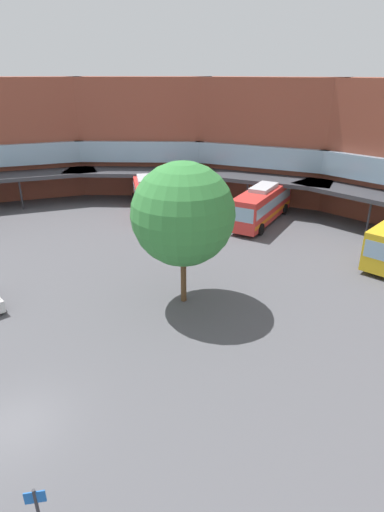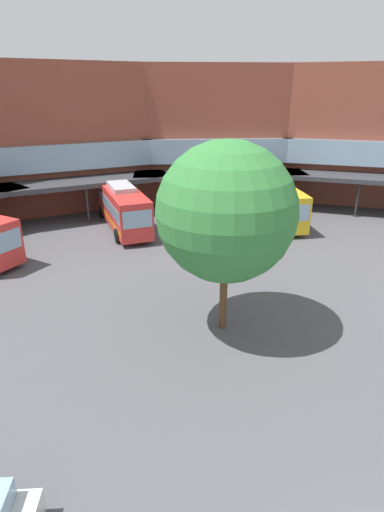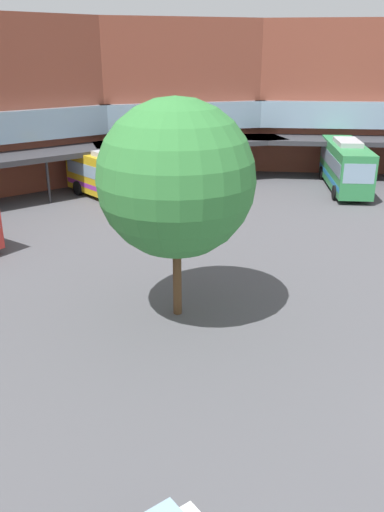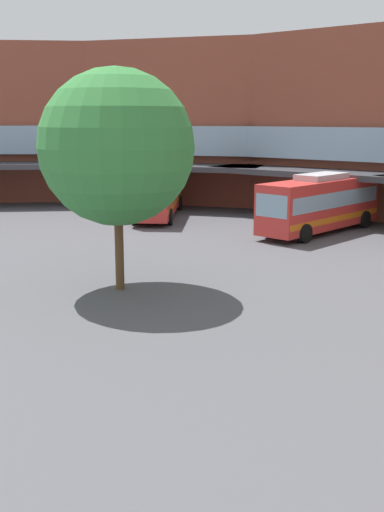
{
  "view_description": "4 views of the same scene",
  "coord_description": "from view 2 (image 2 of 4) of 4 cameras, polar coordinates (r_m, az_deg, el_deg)",
  "views": [
    {
      "loc": [
        13.61,
        -6.55,
        13.6
      ],
      "look_at": [
        -1.01,
        14.22,
        2.38
      ],
      "focal_mm": 29.38,
      "sensor_mm": 36.0,
      "label": 1
    },
    {
      "loc": [
        -6.47,
        -3.61,
        10.86
      ],
      "look_at": [
        -1.33,
        14.99,
        2.89
      ],
      "focal_mm": 28.51,
      "sensor_mm": 36.0,
      "label": 2
    },
    {
      "loc": [
        -15.04,
        -1.09,
        10.52
      ],
      "look_at": [
        2.07,
        13.91,
        1.51
      ],
      "focal_mm": 36.54,
      "sensor_mm": 36.0,
      "label": 3
    },
    {
      "loc": [
        20.45,
        -1.45,
        7.0
      ],
      "look_at": [
        1.95,
        14.39,
        1.56
      ],
      "focal_mm": 43.47,
      "sensor_mm": 36.0,
      "label": 4
    }
  ],
  "objects": [
    {
      "name": "station_building",
      "position": [
        29.87,
        -2.83,
        13.64
      ],
      "size": [
        84.7,
        43.14,
        13.08
      ],
      "color": "brown",
      "rests_on": "ground"
    },
    {
      "name": "bus_2",
      "position": [
        36.58,
        11.34,
        7.71
      ],
      "size": [
        3.94,
        10.7,
        3.62
      ],
      "rotation": [
        0.0,
        0.0,
        4.58
      ],
      "color": "gold",
      "rests_on": "ground"
    },
    {
      "name": "bus_4",
      "position": [
        34.35,
        -9.73,
        6.91
      ],
      "size": [
        3.56,
        10.41,
        3.66
      ],
      "rotation": [
        0.0,
        0.0,
        4.81
      ],
      "color": "red",
      "rests_on": "ground"
    },
    {
      "name": "plaza_tree",
      "position": [
        17.92,
        4.82,
        6.12
      ],
      "size": [
        6.25,
        6.25,
        8.98
      ],
      "color": "brown",
      "rests_on": "ground"
    }
  ]
}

